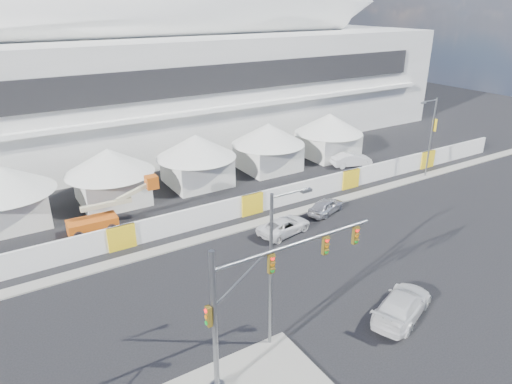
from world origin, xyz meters
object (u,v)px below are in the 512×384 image
traffic_mast (250,306)px  lot_car_a (351,160)px  streetlight_curb (431,132)px  streetlight_median (275,261)px  boom_lift (101,218)px  pickup_curb (284,226)px  sedan_silver (326,206)px  pickup_near (402,305)px

traffic_mast → lot_car_a: bearing=38.8°
streetlight_curb → streetlight_median: bearing=-155.5°
lot_car_a → boom_lift: bearing=108.2°
pickup_curb → lot_car_a: 19.08m
sedan_silver → traffic_mast: traffic_mast is taller
sedan_silver → lot_car_a: size_ratio=0.86×
lot_car_a → streetlight_median: (-24.70, -20.29, 4.65)m
sedan_silver → boom_lift: bearing=50.8°
streetlight_median → boom_lift: 20.36m
pickup_curb → streetlight_median: size_ratio=0.53×
sedan_silver → boom_lift: size_ratio=0.52×
lot_car_a → traffic_mast: traffic_mast is taller
pickup_curb → streetlight_curb: bearing=-93.3°
pickup_near → streetlight_median: (-8.11, 2.20, 4.62)m
sedan_silver → pickup_curb: size_ratio=0.84×
lot_car_a → boom_lift: size_ratio=0.61×
pickup_curb → streetlight_curb: 21.53m
pickup_curb → streetlight_median: bearing=131.7°
pickup_near → streetlight_median: 9.59m
lot_car_a → boom_lift: boom_lift is taller
lot_car_a → boom_lift: (-29.34, -0.95, 0.29)m
pickup_near → streetlight_median: bearing=53.6°
pickup_near → pickup_curb: bearing=-21.8°
pickup_curb → traffic_mast: (-10.74, -12.21, 3.87)m
traffic_mast → streetlight_median: bearing=32.3°
pickup_curb → sedan_silver: bearing=-88.4°
lot_car_a → streetlight_median: 32.30m
sedan_silver → streetlight_curb: 16.05m
lot_car_a → streetlight_median: size_ratio=0.52×
pickup_near → streetlight_median: streetlight_median is taller
sedan_silver → lot_car_a: lot_car_a is taller
boom_lift → traffic_mast: bearing=-82.6°
sedan_silver → streetlight_median: (-13.78, -11.82, 4.74)m
pickup_curb → pickup_near: bearing=168.9°
streetlight_median → streetlight_curb: bearing=24.5°
traffic_mast → streetlight_median: size_ratio=1.06×
sedan_silver → pickup_near: (-5.67, -14.03, 0.12)m
sedan_silver → traffic_mast: 21.43m
streetlight_curb → boom_lift: streetlight_curb is taller
pickup_curb → traffic_mast: size_ratio=0.51×
pickup_near → boom_lift: (-12.75, 21.54, 0.27)m
sedan_silver → streetlight_median: bearing=113.7°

